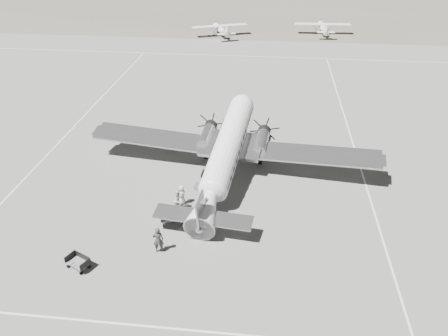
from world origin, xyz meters
TOP-DOWN VIEW (x-y plane):
  - ground at (0.00, 0.00)m, footprint 260.00×260.00m
  - taxi_line_near at (0.00, -14.00)m, footprint 60.00×0.15m
  - taxi_line_right at (12.00, 0.00)m, footprint 0.15×80.00m
  - taxi_line_left at (-18.00, 10.00)m, footprint 0.15×60.00m
  - taxi_line_horizon at (0.00, 40.00)m, footprint 90.00×0.15m
  - dc3_airliner at (-0.17, 2.51)m, footprint 28.63×21.42m
  - light_plane_left at (-6.55, 52.26)m, footprint 13.10×12.01m
  - light_plane_right at (12.52, 55.77)m, footprint 11.12×9.23m
  - baggage_cart_near at (-3.59, -4.31)m, footprint 2.21×1.83m
  - baggage_cart_far at (-8.77, -9.85)m, footprint 1.89×1.67m
  - ground_crew at (-3.82, -7.66)m, footprint 0.83×0.62m
  - ramp_agent at (-3.41, -2.72)m, footprint 1.09×1.15m
  - passenger at (-3.31, -1.85)m, footprint 0.59×0.87m

SIDE VIEW (x-z plane):
  - ground at x=0.00m, z-range 0.00..0.00m
  - taxi_line_near at x=0.00m, z-range 0.00..0.01m
  - taxi_line_right at x=12.00m, z-range 0.00..0.01m
  - taxi_line_left at x=-18.00m, z-range 0.00..0.01m
  - taxi_line_horizon at x=0.00m, z-range 0.00..0.01m
  - baggage_cart_far at x=-8.77m, z-range 0.00..0.89m
  - baggage_cart_near at x=-3.59m, z-range 0.00..1.08m
  - passenger at x=-3.31m, z-range 0.00..1.73m
  - ramp_agent at x=-3.41m, z-range 0.00..1.87m
  - ground_crew at x=-3.82m, z-range 0.00..2.06m
  - light_plane_left at x=-6.55m, z-range 0.00..2.20m
  - light_plane_right at x=12.52m, z-range 0.00..2.21m
  - dc3_airliner at x=-0.17m, z-range 0.00..5.09m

